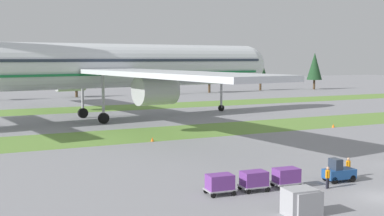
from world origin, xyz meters
name	(u,v)px	position (x,y,z in m)	size (l,w,h in m)	color
grass_strip_near	(181,132)	(0.00, 36.25, 0.00)	(320.00, 12.03, 0.01)	olive
grass_strip_far	(109,108)	(0.00, 72.31, 0.00)	(320.00, 12.03, 0.01)	olive
airliner	(106,66)	(-5.57, 54.01, 8.99)	(67.19, 83.14, 25.06)	silver
baggage_tug	(338,172)	(0.28, 5.22, 0.81)	(2.69, 1.50, 1.97)	#1E4C8E
cargo_dolly_lead	(286,176)	(-4.73, 5.61, 0.92)	(2.31, 1.67, 1.55)	#A3A3A8
cargo_dolly_second	(254,179)	(-7.62, 5.84, 0.92)	(2.31, 1.67, 1.55)	#A3A3A8
cargo_dolly_third	(220,183)	(-10.51, 6.07, 0.92)	(2.31, 1.67, 1.55)	#A3A3A8
ground_crew_marshaller	(348,167)	(2.06, 5.99, 0.95)	(0.55, 0.36, 1.74)	black
ground_crew_loader	(328,177)	(-1.96, 3.97, 0.95)	(0.51, 0.36, 1.74)	black
uld_container_0	(304,203)	(-7.91, -0.57, 0.83)	(2.00, 1.60, 1.67)	#A3A3A8
uld_container_1	(299,202)	(-8.17, -0.46, 0.90)	(2.00, 1.60, 1.80)	#A3A3A8
taxiway_marker_0	(152,139)	(-6.50, 30.57, 0.26)	(0.44, 0.44, 0.52)	orange
taxiway_marker_1	(333,126)	(22.11, 30.41, 0.26)	(0.44, 0.44, 0.53)	orange
distant_tree_line	(117,71)	(11.37, 102.97, 6.76)	(160.32, 9.46, 12.45)	#4C3823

